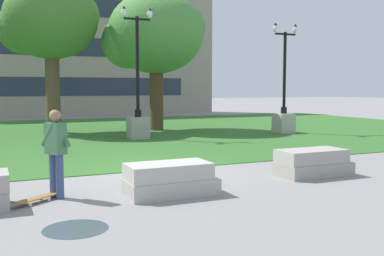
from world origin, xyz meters
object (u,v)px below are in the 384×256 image
at_px(skateboard, 35,198).
at_px(lamp_post_center, 138,112).
at_px(person_skateboarder, 56,148).
at_px(lamp_post_right, 284,111).
at_px(concrete_block_left, 170,180).
at_px(concrete_block_right, 313,163).

relative_size(skateboard, lamp_post_center, 0.17).
bearing_deg(person_skateboarder, lamp_post_right, 36.70).
bearing_deg(concrete_block_left, skateboard, 170.53).
distance_m(concrete_block_right, lamp_post_right, 10.26).
height_order(concrete_block_right, skateboard, concrete_block_right).
height_order(person_skateboarder, lamp_post_center, lamp_post_center).
bearing_deg(concrete_block_right, person_skateboarder, 177.79).
height_order(concrete_block_right, lamp_post_right, lamp_post_right).
bearing_deg(lamp_post_center, skateboard, -117.80).
bearing_deg(lamp_post_center, concrete_block_right, -80.62).
bearing_deg(concrete_block_left, person_skateboarder, 162.85).
relative_size(skateboard, lamp_post_right, 0.19).
height_order(lamp_post_right, lamp_post_center, lamp_post_center).
bearing_deg(person_skateboarder, concrete_block_right, -2.21).
height_order(concrete_block_right, lamp_post_center, lamp_post_center).
xyz_separation_m(concrete_block_right, lamp_post_center, (-1.52, 9.22, 0.79)).
bearing_deg(concrete_block_right, lamp_post_right, 58.21).
bearing_deg(lamp_post_right, concrete_block_left, -135.49).
xyz_separation_m(person_skateboarder, lamp_post_center, (4.44, 8.99, 0.13)).
bearing_deg(lamp_post_right, concrete_block_right, -121.79).
relative_size(concrete_block_left, lamp_post_center, 0.33).
height_order(concrete_block_left, concrete_block_right, same).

